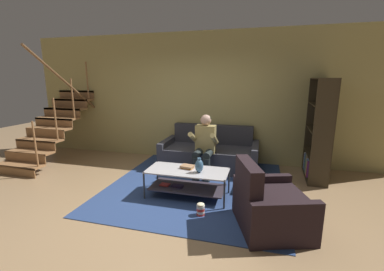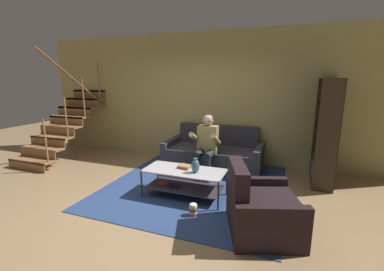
% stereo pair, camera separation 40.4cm
% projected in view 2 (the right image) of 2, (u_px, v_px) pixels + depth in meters
% --- Properties ---
extents(ground, '(16.80, 16.80, 0.00)m').
position_uv_depth(ground, '(155.00, 203.00, 3.94)').
color(ground, '#9B7B56').
extents(back_partition, '(8.40, 0.12, 2.90)m').
position_uv_depth(back_partition, '(205.00, 98.00, 5.88)').
color(back_partition, tan).
rests_on(back_partition, ground).
extents(staircase_run, '(1.03, 2.29, 2.50)m').
position_uv_depth(staircase_run, '(66.00, 120.00, 6.18)').
color(staircase_run, '#996941').
rests_on(staircase_run, ground).
extents(couch, '(2.03, 0.96, 0.87)m').
position_uv_depth(couch, '(214.00, 154.00, 5.51)').
color(couch, '#363740').
rests_on(couch, ground).
extents(person_seated_center, '(0.50, 0.58, 1.20)m').
position_uv_depth(person_seated_center, '(206.00, 144.00, 4.91)').
color(person_seated_center, '#202829').
rests_on(person_seated_center, ground).
extents(coffee_table, '(1.30, 0.57, 0.45)m').
position_uv_depth(coffee_table, '(184.00, 179.00, 4.14)').
color(coffee_table, '#B7B6BB').
rests_on(coffee_table, ground).
extents(area_rug, '(3.00, 3.47, 0.01)m').
position_uv_depth(area_rug, '(199.00, 182.00, 4.77)').
color(area_rug, navy).
rests_on(area_rug, ground).
extents(vase, '(0.13, 0.13, 0.23)m').
position_uv_depth(vase, '(195.00, 166.00, 3.96)').
color(vase, '#3A6183').
rests_on(vase, coffee_table).
extents(book_stack, '(0.22, 0.19, 0.05)m').
position_uv_depth(book_stack, '(185.00, 167.00, 4.18)').
color(book_stack, orange).
rests_on(book_stack, coffee_table).
extents(bookshelf, '(0.38, 1.05, 1.89)m').
position_uv_depth(bookshelf, '(326.00, 145.00, 4.69)').
color(bookshelf, '#322819').
rests_on(bookshelf, ground).
extents(armchair, '(1.07, 1.14, 0.88)m').
position_uv_depth(armchair, '(260.00, 210.00, 3.17)').
color(armchair, black).
rests_on(armchair, ground).
extents(popcorn_tub, '(0.11, 0.11, 0.19)m').
position_uv_depth(popcorn_tub, '(193.00, 209.00, 3.57)').
color(popcorn_tub, red).
rests_on(popcorn_tub, ground).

